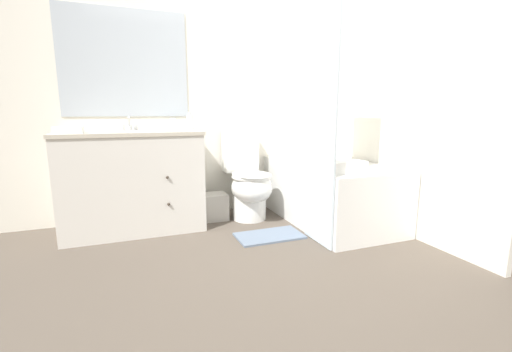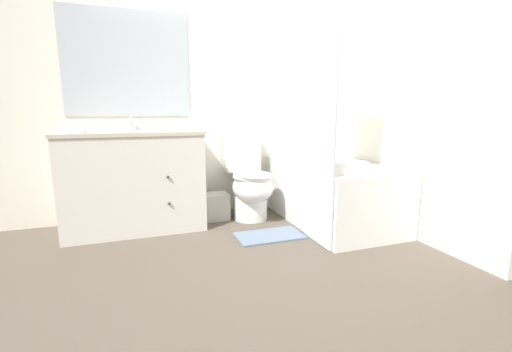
{
  "view_description": "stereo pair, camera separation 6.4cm",
  "coord_description": "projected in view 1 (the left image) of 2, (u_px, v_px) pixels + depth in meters",
  "views": [
    {
      "loc": [
        -0.81,
        -1.79,
        1.02
      ],
      "look_at": [
        0.15,
        0.71,
        0.52
      ],
      "focal_mm": 24.0,
      "sensor_mm": 36.0,
      "label": 1
    },
    {
      "loc": [
        -0.75,
        -1.81,
        1.02
      ],
      "look_at": [
        0.15,
        0.71,
        0.52
      ],
      "focal_mm": 24.0,
      "sensor_mm": 36.0,
      "label": 2
    }
  ],
  "objects": [
    {
      "name": "toilet",
      "position": [
        248.0,
        182.0,
        3.28
      ],
      "size": [
        0.38,
        0.66,
        0.82
      ],
      "color": "white",
      "rests_on": "ground_plane"
    },
    {
      "name": "soap_dispenser",
      "position": [
        190.0,
        122.0,
        3.06
      ],
      "size": [
        0.05,
        0.05,
        0.16
      ],
      "color": "white",
      "rests_on": "vanity_cabinet"
    },
    {
      "name": "wall_right",
      "position": [
        379.0,
        86.0,
        3.09
      ],
      "size": [
        0.05,
        2.59,
        2.5
      ],
      "color": "white",
      "rests_on": "ground_plane"
    },
    {
      "name": "sink_faucet",
      "position": [
        129.0,
        126.0,
        3.03
      ],
      "size": [
        0.14,
        0.12,
        0.12
      ],
      "color": "silver",
      "rests_on": "vanity_cabinet"
    },
    {
      "name": "bathtub",
      "position": [
        329.0,
        192.0,
        3.22
      ],
      "size": [
        0.76,
        1.38,
        0.55
      ],
      "color": "white",
      "rests_on": "ground_plane"
    },
    {
      "name": "bath_towel_folded",
      "position": [
        345.0,
        167.0,
        2.67
      ],
      "size": [
        0.31,
        0.18,
        0.09
      ],
      "color": "white",
      "rests_on": "bathtub"
    },
    {
      "name": "hand_towel_folded",
      "position": [
        68.0,
        130.0,
        2.57
      ],
      "size": [
        0.2,
        0.15,
        0.05
      ],
      "color": "white",
      "rests_on": "vanity_cabinet"
    },
    {
      "name": "bath_mat",
      "position": [
        269.0,
        236.0,
        2.83
      ],
      "size": [
        0.54,
        0.31,
        0.02
      ],
      "color": "slate",
      "rests_on": "ground_plane"
    },
    {
      "name": "wastebasket",
      "position": [
        214.0,
        207.0,
        3.27
      ],
      "size": [
        0.25,
        0.21,
        0.25
      ],
      "color": "#B7B2A8",
      "rests_on": "ground_plane"
    },
    {
      "name": "ground_plane",
      "position": [
        275.0,
        279.0,
        2.11
      ],
      "size": [
        14.0,
        14.0,
        0.0
      ],
      "primitive_type": "plane",
      "color": "brown"
    },
    {
      "name": "shower_curtain",
      "position": [
        322.0,
        112.0,
        2.53
      ],
      "size": [
        0.01,
        0.39,
        2.03
      ],
      "color": "silver",
      "rests_on": "ground_plane"
    },
    {
      "name": "wall_back",
      "position": [
        209.0,
        88.0,
        3.36
      ],
      "size": [
        8.0,
        0.06,
        2.5
      ],
      "color": "white",
      "rests_on": "ground_plane"
    },
    {
      "name": "tissue_box",
      "position": [
        173.0,
        125.0,
        3.15
      ],
      "size": [
        0.13,
        0.12,
        0.1
      ],
      "color": "silver",
      "rests_on": "vanity_cabinet"
    },
    {
      "name": "vanity_cabinet",
      "position": [
        133.0,
        180.0,
        2.95
      ],
      "size": [
        1.16,
        0.61,
        0.86
      ],
      "color": "silver",
      "rests_on": "ground_plane"
    }
  ]
}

